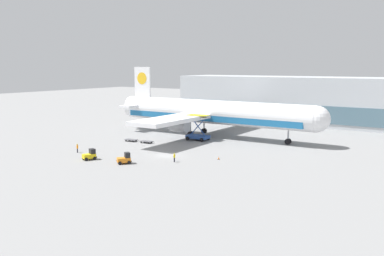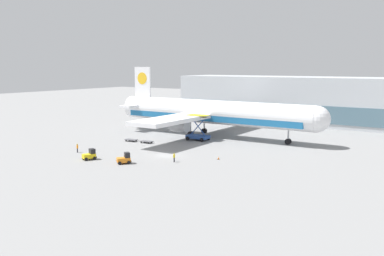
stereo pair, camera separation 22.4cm
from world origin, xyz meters
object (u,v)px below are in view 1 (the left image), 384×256
baggage_tug_foreground (90,155)px  baggage_dolly_second (146,141)px  ground_crew_near (77,147)px  traffic_cone_far (117,159)px  baggage_tug_mid (125,159)px  scissor_lift_loader (198,131)px  ground_crew_far (174,157)px  airplane_main (209,113)px  traffic_cone_near (219,158)px  baggage_dolly_lead (131,140)px

baggage_tug_foreground → baggage_dolly_second: size_ratio=0.74×
baggage_tug_foreground → baggage_dolly_second: bearing=29.3°
baggage_tug_foreground → ground_crew_near: 7.62m
ground_crew_near → traffic_cone_far: 11.97m
traffic_cone_far → baggage_tug_foreground: bearing=-157.2°
baggage_tug_foreground → baggage_dolly_second: (-2.43, 19.15, -0.49)m
baggage_tug_mid → ground_crew_near: 14.73m
baggage_tug_foreground → scissor_lift_loader: bearing=12.1°
traffic_cone_far → ground_crew_near: bearing=175.2°
baggage_tug_mid → traffic_cone_far: 2.89m
baggage_dolly_second → ground_crew_far: size_ratio=2.23×
airplane_main → traffic_cone_near: 27.29m
baggage_dolly_lead → baggage_dolly_second: same height
airplane_main → baggage_tug_foreground: (-4.18, -35.27, -4.96)m
baggage_dolly_second → traffic_cone_far: bearing=-71.0°
baggage_tug_mid → baggage_dolly_lead: 22.78m
airplane_main → traffic_cone_far: 33.65m
airplane_main → scissor_lift_loader: bearing=-82.6°
airplane_main → baggage_tug_mid: 34.63m
ground_crew_near → airplane_main: bearing=90.8°
scissor_lift_loader → baggage_dolly_second: bearing=-128.1°
baggage_tug_mid → baggage_dolly_lead: baggage_tug_mid is taller
airplane_main → scissor_lift_loader: size_ratio=9.73×
baggage_dolly_lead → baggage_dolly_second: 4.33m
airplane_main → scissor_lift_loader: (0.90, -6.29, -3.61)m
scissor_lift_loader → airplane_main: bearing=97.4°
airplane_main → scissor_lift_loader: airplane_main is taller
baggage_dolly_lead → traffic_cone_far: (11.68, -16.75, -0.02)m
traffic_cone_far → ground_crew_far: bearing=28.7°
baggage_dolly_lead → scissor_lift_loader: bearing=36.3°
baggage_tug_mid → ground_crew_near: size_ratio=1.53×
airplane_main → ground_crew_far: airplane_main is taller
baggage_dolly_second → traffic_cone_far: size_ratio=5.04×
traffic_cone_far → scissor_lift_loader: bearing=89.7°
ground_crew_near → scissor_lift_loader: bearing=84.9°
traffic_cone_far → baggage_dolly_lead: bearing=124.9°
baggage_tug_foreground → baggage_dolly_lead: 20.01m
ground_crew_far → airplane_main: bearing=-172.9°
ground_crew_far → traffic_cone_near: ground_crew_far is taller
scissor_lift_loader → ground_crew_near: 28.58m
ground_crew_near → traffic_cone_near: (26.73, 10.48, -0.80)m
scissor_lift_loader → baggage_dolly_second: 12.51m
baggage_dolly_lead → ground_crew_far: size_ratio=2.23×
baggage_dolly_second → ground_crew_near: ground_crew_near is taller
baggage_dolly_second → traffic_cone_far: (7.37, -17.07, -0.02)m
traffic_cone_far → baggage_tug_mid: bearing=-18.7°
baggage_dolly_second → traffic_cone_near: 22.89m
ground_crew_far → traffic_cone_far: size_ratio=2.26×
airplane_main → baggage_dolly_lead: airplane_main is taller
baggage_dolly_lead → baggage_dolly_second: bearing=-0.1°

